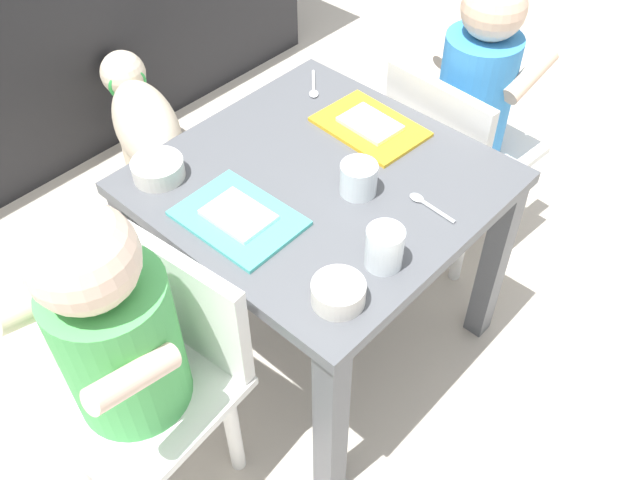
# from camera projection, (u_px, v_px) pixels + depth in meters

# --- Properties ---
(ground_plane) EXTENTS (7.00, 7.00, 0.00)m
(ground_plane) POSITION_uv_depth(u_px,v_px,m) (320.00, 331.00, 1.57)
(ground_plane) COLOR beige
(dining_table) EXTENTS (0.57, 0.58, 0.47)m
(dining_table) POSITION_uv_depth(u_px,v_px,m) (320.00, 210.00, 1.30)
(dining_table) COLOR #515459
(dining_table) RESTS_ON ground
(seated_child_left) EXTENTS (0.30, 0.30, 0.71)m
(seated_child_left) POSITION_uv_depth(u_px,v_px,m) (122.00, 335.00, 1.02)
(seated_child_left) COLOR white
(seated_child_left) RESTS_ON ground
(seated_child_right) EXTENTS (0.30, 0.30, 0.70)m
(seated_child_right) POSITION_uv_depth(u_px,v_px,m) (472.00, 97.00, 1.47)
(seated_child_right) COLOR white
(seated_child_right) RESTS_ON ground
(dog) EXTENTS (0.27, 0.43, 0.32)m
(dog) POSITION_uv_depth(u_px,v_px,m) (144.00, 120.00, 1.79)
(dog) COLOR beige
(dog) RESTS_ON ground
(food_tray_left) EXTENTS (0.15, 0.21, 0.02)m
(food_tray_left) POSITION_uv_depth(u_px,v_px,m) (239.00, 217.00, 1.16)
(food_tray_left) COLOR #4CC6BC
(food_tray_left) RESTS_ON dining_table
(food_tray_right) EXTENTS (0.15, 0.21, 0.02)m
(food_tray_right) POSITION_uv_depth(u_px,v_px,m) (370.00, 126.00, 1.34)
(food_tray_right) COLOR gold
(food_tray_right) RESTS_ON dining_table
(water_cup_left) EXTENTS (0.07, 0.07, 0.06)m
(water_cup_left) POSITION_uv_depth(u_px,v_px,m) (358.00, 180.00, 1.19)
(water_cup_left) COLOR white
(water_cup_left) RESTS_ON dining_table
(water_cup_right) EXTENTS (0.06, 0.06, 0.07)m
(water_cup_right) POSITION_uv_depth(u_px,v_px,m) (384.00, 250.00, 1.07)
(water_cup_right) COLOR white
(water_cup_right) RESTS_ON dining_table
(cereal_bowl_right_side) EXTENTS (0.08, 0.08, 0.04)m
(cereal_bowl_right_side) POSITION_uv_depth(u_px,v_px,m) (338.00, 292.00, 1.03)
(cereal_bowl_right_side) COLOR silver
(cereal_bowl_right_side) RESTS_ON dining_table
(veggie_bowl_near) EXTENTS (0.09, 0.09, 0.04)m
(veggie_bowl_near) POSITION_uv_depth(u_px,v_px,m) (158.00, 168.00, 1.23)
(veggie_bowl_near) COLOR silver
(veggie_bowl_near) RESTS_ON dining_table
(spoon_by_left_tray) EXTENTS (0.08, 0.08, 0.01)m
(spoon_by_left_tray) POSITION_uv_depth(u_px,v_px,m) (314.00, 87.00, 1.44)
(spoon_by_left_tray) COLOR silver
(spoon_by_left_tray) RESTS_ON dining_table
(spoon_by_right_tray) EXTENTS (0.02, 0.10, 0.01)m
(spoon_by_right_tray) POSITION_uv_depth(u_px,v_px,m) (428.00, 205.00, 1.18)
(spoon_by_right_tray) COLOR silver
(spoon_by_right_tray) RESTS_ON dining_table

